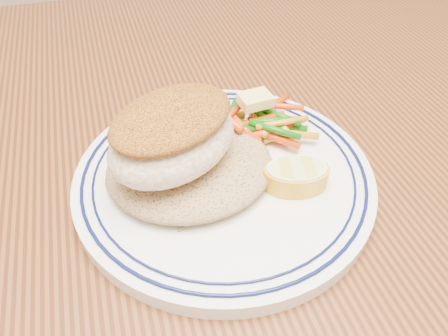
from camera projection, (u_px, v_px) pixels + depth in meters
dining_table at (186, 236)px, 0.48m from camera, size 1.50×0.90×0.75m
plate at (224, 177)px, 0.39m from camera, size 0.27×0.27×0.02m
rice_pilaf at (190, 164)px, 0.38m from camera, size 0.15×0.13×0.03m
fish_fillet at (173, 135)px, 0.35m from camera, size 0.14×0.13×0.06m
vegetable_pile at (255, 123)px, 0.42m from camera, size 0.11×0.10×0.03m
butter_pat at (255, 100)px, 0.41m from camera, size 0.03×0.03×0.01m
lemon_wedge at (296, 175)px, 0.37m from camera, size 0.06×0.06×0.02m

